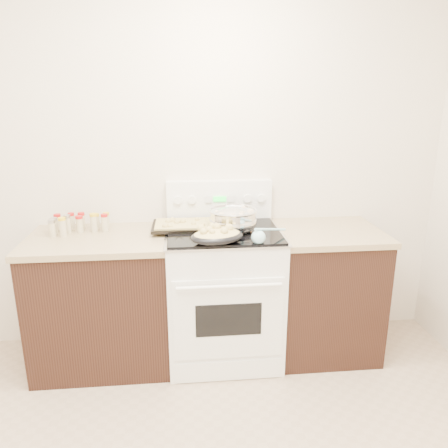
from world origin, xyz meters
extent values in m
cube|color=beige|center=(0.00, 1.77, 1.35)|extent=(4.00, 0.05, 2.70)
cube|color=black|center=(-0.48, 1.43, 0.44)|extent=(0.90, 0.64, 0.88)
cube|color=brown|center=(-0.48, 1.43, 0.90)|extent=(0.93, 0.67, 0.04)
cube|color=black|center=(1.08, 1.43, 0.44)|extent=(0.70, 0.64, 0.88)
cube|color=brown|center=(1.08, 1.43, 0.90)|extent=(0.73, 0.67, 0.04)
cube|color=white|center=(0.35, 1.42, 0.46)|extent=(0.76, 0.66, 0.92)
cube|color=white|center=(0.35, 1.08, 0.45)|extent=(0.70, 0.01, 0.55)
cube|color=black|center=(0.35, 1.08, 0.46)|extent=(0.42, 0.01, 0.22)
cylinder|color=white|center=(0.35, 1.04, 0.70)|extent=(0.65, 0.02, 0.02)
cube|color=white|center=(0.35, 1.09, 0.08)|extent=(0.70, 0.01, 0.14)
cube|color=silver|center=(0.35, 1.42, 0.93)|extent=(0.78, 0.68, 0.01)
cube|color=black|center=(0.35, 1.42, 0.94)|extent=(0.74, 0.64, 0.01)
cube|color=white|center=(0.35, 1.72, 1.08)|extent=(0.76, 0.07, 0.28)
cylinder|color=white|center=(0.05, 1.67, 1.10)|extent=(0.06, 0.02, 0.06)
cylinder|color=white|center=(0.15, 1.67, 1.10)|extent=(0.06, 0.02, 0.06)
cylinder|color=white|center=(0.55, 1.67, 1.10)|extent=(0.06, 0.02, 0.06)
cylinder|color=white|center=(0.65, 1.67, 1.10)|extent=(0.06, 0.02, 0.06)
cube|color=#19E533|center=(0.35, 1.67, 1.10)|extent=(0.09, 0.00, 0.04)
cube|color=silver|center=(0.27, 1.67, 1.10)|extent=(0.05, 0.00, 0.05)
cube|color=silver|center=(0.43, 1.67, 1.10)|extent=(0.05, 0.00, 0.05)
ellipsoid|color=silver|center=(0.41, 1.40, 1.01)|extent=(0.34, 0.34, 0.19)
cylinder|color=silver|center=(0.41, 1.40, 0.95)|extent=(0.18, 0.18, 0.01)
torus|color=silver|center=(0.41, 1.40, 1.08)|extent=(0.33, 0.33, 0.02)
cylinder|color=silver|center=(0.41, 1.40, 1.03)|extent=(0.31, 0.31, 0.11)
cylinder|color=brown|center=(0.41, 1.40, 1.07)|extent=(0.29, 0.29, 0.00)
cube|color=beige|center=(0.30, 1.39, 1.08)|extent=(0.03, 0.03, 0.02)
cube|color=beige|center=(0.40, 1.31, 1.08)|extent=(0.03, 0.03, 0.02)
cube|color=beige|center=(0.53, 1.38, 1.08)|extent=(0.04, 0.04, 0.02)
cube|color=beige|center=(0.37, 1.37, 1.08)|extent=(0.03, 0.03, 0.02)
cube|color=beige|center=(0.44, 1.47, 1.08)|extent=(0.04, 0.04, 0.02)
cube|color=beige|center=(0.45, 1.30, 1.08)|extent=(0.02, 0.02, 0.02)
cube|color=beige|center=(0.33, 1.32, 1.08)|extent=(0.03, 0.03, 0.02)
cube|color=beige|center=(0.53, 1.37, 1.08)|extent=(0.04, 0.04, 0.03)
cube|color=beige|center=(0.49, 1.49, 1.08)|extent=(0.02, 0.02, 0.02)
cube|color=beige|center=(0.46, 1.34, 1.08)|extent=(0.04, 0.04, 0.02)
cube|color=beige|center=(0.35, 1.43, 1.08)|extent=(0.03, 0.03, 0.02)
cube|color=beige|center=(0.44, 1.46, 1.08)|extent=(0.03, 0.03, 0.03)
cube|color=beige|center=(0.37, 1.35, 1.08)|extent=(0.03, 0.03, 0.02)
ellipsoid|color=black|center=(0.29, 1.16, 0.98)|extent=(0.38, 0.31, 0.08)
ellipsoid|color=tan|center=(0.29, 1.16, 1.00)|extent=(0.35, 0.28, 0.06)
sphere|color=tan|center=(0.24, 1.15, 1.03)|extent=(0.05, 0.05, 0.05)
sphere|color=tan|center=(0.36, 1.19, 1.03)|extent=(0.05, 0.05, 0.05)
sphere|color=tan|center=(0.26, 1.23, 1.03)|extent=(0.05, 0.05, 0.05)
sphere|color=tan|center=(0.29, 1.21, 1.03)|extent=(0.05, 0.05, 0.05)
sphere|color=tan|center=(0.19, 1.21, 1.03)|extent=(0.05, 0.05, 0.05)
sphere|color=tan|center=(0.33, 1.12, 1.03)|extent=(0.05, 0.05, 0.05)
sphere|color=tan|center=(0.25, 1.12, 1.03)|extent=(0.04, 0.04, 0.04)
sphere|color=tan|center=(0.20, 1.12, 1.03)|extent=(0.04, 0.04, 0.04)
cube|color=black|center=(0.09, 1.51, 0.95)|extent=(0.44, 0.31, 0.02)
cube|color=tan|center=(0.09, 1.51, 0.97)|extent=(0.39, 0.27, 0.02)
sphere|color=tan|center=(-0.04, 1.43, 0.98)|extent=(0.04, 0.04, 0.04)
sphere|color=tan|center=(0.08, 1.53, 0.98)|extent=(0.04, 0.04, 0.04)
sphere|color=tan|center=(-0.02, 1.54, 0.98)|extent=(0.04, 0.04, 0.04)
sphere|color=tan|center=(-0.01, 1.43, 0.98)|extent=(0.03, 0.03, 0.03)
sphere|color=tan|center=(0.21, 1.44, 0.98)|extent=(0.03, 0.03, 0.03)
sphere|color=tan|center=(0.04, 1.51, 0.98)|extent=(0.04, 0.04, 0.04)
sphere|color=tan|center=(0.18, 1.57, 0.98)|extent=(0.03, 0.03, 0.03)
sphere|color=tan|center=(0.15, 1.47, 0.98)|extent=(0.03, 0.03, 0.03)
sphere|color=tan|center=(0.01, 1.56, 0.98)|extent=(0.05, 0.05, 0.05)
sphere|color=tan|center=(-0.01, 1.44, 0.98)|extent=(0.03, 0.03, 0.03)
cylinder|color=tan|center=(0.46, 1.47, 0.95)|extent=(0.15, 0.24, 0.01)
sphere|color=tan|center=(0.40, 1.38, 0.96)|extent=(0.04, 0.04, 0.04)
sphere|color=#94CDDE|center=(0.54, 1.14, 0.98)|extent=(0.09, 0.09, 0.09)
cylinder|color=#94CDDE|center=(0.63, 1.21, 1.00)|extent=(0.24, 0.18, 0.08)
cylinder|color=#BFB28C|center=(-0.78, 1.62, 0.97)|extent=(0.05, 0.05, 0.09)
cylinder|color=#B21414|center=(-0.78, 1.62, 1.02)|extent=(0.05, 0.05, 0.02)
cylinder|color=#BFB28C|center=(-0.69, 1.63, 0.97)|extent=(0.04, 0.04, 0.10)
cylinder|color=#B21414|center=(-0.69, 1.63, 1.02)|extent=(0.04, 0.04, 0.02)
cylinder|color=#BFB28C|center=(-0.62, 1.63, 0.97)|extent=(0.04, 0.04, 0.10)
cylinder|color=#B21414|center=(-0.62, 1.63, 1.02)|extent=(0.05, 0.05, 0.02)
cylinder|color=#BFB28C|center=(-0.52, 1.62, 0.96)|extent=(0.05, 0.05, 0.09)
cylinder|color=gold|center=(-0.52, 1.62, 1.02)|extent=(0.05, 0.05, 0.02)
cylinder|color=#BFB28C|center=(-0.45, 1.62, 0.97)|extent=(0.04, 0.04, 0.09)
cylinder|color=gold|center=(-0.45, 1.62, 1.02)|extent=(0.04, 0.04, 0.02)
cylinder|color=#BFB28C|center=(-0.78, 1.54, 0.96)|extent=(0.05, 0.05, 0.09)
cylinder|color=#B2B2B7|center=(-0.78, 1.54, 1.02)|extent=(0.05, 0.05, 0.02)
cylinder|color=#BFB28C|center=(-0.69, 1.53, 0.97)|extent=(0.04, 0.04, 0.11)
cylinder|color=#B2B2B7|center=(-0.69, 1.53, 1.04)|extent=(0.04, 0.04, 0.02)
cylinder|color=#BFB28C|center=(-0.61, 1.54, 0.97)|extent=(0.05, 0.05, 0.10)
cylinder|color=#B21414|center=(-0.61, 1.54, 1.03)|extent=(0.05, 0.05, 0.02)
cylinder|color=#BFB28C|center=(-0.52, 1.54, 0.98)|extent=(0.05, 0.05, 0.11)
cylinder|color=gold|center=(-0.52, 1.54, 1.04)|extent=(0.05, 0.05, 0.02)
cylinder|color=#BFB28C|center=(-0.45, 1.54, 0.97)|extent=(0.04, 0.04, 0.11)
cylinder|color=#B21414|center=(-0.45, 1.54, 1.04)|extent=(0.05, 0.05, 0.02)
cylinder|color=#BFB28C|center=(-0.77, 1.46, 0.97)|extent=(0.05, 0.05, 0.10)
cylinder|color=#B2B2B7|center=(-0.77, 1.46, 1.03)|extent=(0.05, 0.05, 0.02)
cylinder|color=#BFB28C|center=(-0.70, 1.46, 0.98)|extent=(0.05, 0.05, 0.11)
cylinder|color=gold|center=(-0.70, 1.46, 1.04)|extent=(0.05, 0.05, 0.02)
camera|label=1|loc=(0.07, -1.37, 1.82)|focal=35.00mm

